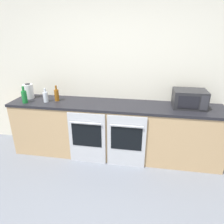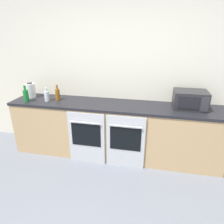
{
  "view_description": "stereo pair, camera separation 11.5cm",
  "coord_description": "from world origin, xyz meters",
  "px_view_note": "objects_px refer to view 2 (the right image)",
  "views": [
    {
      "loc": [
        0.45,
        -1.15,
        1.95
      ],
      "look_at": [
        -0.03,
        1.73,
        0.76
      ],
      "focal_mm": 32.0,
      "sensor_mm": 36.0,
      "label": 1
    },
    {
      "loc": [
        0.56,
        -1.12,
        1.95
      ],
      "look_at": [
        -0.03,
        1.73,
        0.76
      ],
      "focal_mm": 32.0,
      "sensor_mm": 36.0,
      "label": 2
    }
  ],
  "objects_px": {
    "oven_left": "(87,138)",
    "bottle_clear": "(47,96)",
    "microwave": "(190,100)",
    "bottle_amber": "(58,94)",
    "oven_right": "(125,142)",
    "bottle_green": "(26,95)",
    "kettle": "(31,90)"
  },
  "relations": [
    {
      "from": "microwave",
      "to": "kettle",
      "type": "height_order",
      "value": "microwave"
    },
    {
      "from": "bottle_amber",
      "to": "bottle_clear",
      "type": "bearing_deg",
      "value": -152.35
    },
    {
      "from": "bottle_clear",
      "to": "bottle_amber",
      "type": "bearing_deg",
      "value": 27.65
    },
    {
      "from": "bottle_amber",
      "to": "bottle_clear",
      "type": "relative_size",
      "value": 1.14
    },
    {
      "from": "bottle_amber",
      "to": "oven_right",
      "type": "bearing_deg",
      "value": -15.13
    },
    {
      "from": "oven_left",
      "to": "bottle_clear",
      "type": "height_order",
      "value": "bottle_clear"
    },
    {
      "from": "bottle_green",
      "to": "bottle_clear",
      "type": "relative_size",
      "value": 1.19
    },
    {
      "from": "microwave",
      "to": "bottle_clear",
      "type": "bearing_deg",
      "value": -176.88
    },
    {
      "from": "bottle_amber",
      "to": "kettle",
      "type": "xyz_separation_m",
      "value": [
        -0.52,
        0.05,
        0.02
      ]
    },
    {
      "from": "bottle_amber",
      "to": "kettle",
      "type": "relative_size",
      "value": 1.02
    },
    {
      "from": "oven_left",
      "to": "microwave",
      "type": "xyz_separation_m",
      "value": [
        1.48,
        0.36,
        0.6
      ]
    },
    {
      "from": "bottle_clear",
      "to": "bottle_green",
      "type": "bearing_deg",
      "value": -162.26
    },
    {
      "from": "oven_right",
      "to": "microwave",
      "type": "distance_m",
      "value": 1.12
    },
    {
      "from": "oven_right",
      "to": "bottle_green",
      "type": "bearing_deg",
      "value": 175.08
    },
    {
      "from": "microwave",
      "to": "kettle",
      "type": "distance_m",
      "value": 2.57
    },
    {
      "from": "bottle_amber",
      "to": "bottle_green",
      "type": "height_order",
      "value": "bottle_green"
    },
    {
      "from": "oven_left",
      "to": "oven_right",
      "type": "height_order",
      "value": "same"
    },
    {
      "from": "bottle_clear",
      "to": "kettle",
      "type": "relative_size",
      "value": 0.9
    },
    {
      "from": "oven_right",
      "to": "bottle_green",
      "type": "height_order",
      "value": "bottle_green"
    },
    {
      "from": "kettle",
      "to": "bottle_amber",
      "type": "bearing_deg",
      "value": -5.65
    },
    {
      "from": "microwave",
      "to": "bottle_amber",
      "type": "distance_m",
      "value": 2.05
    },
    {
      "from": "microwave",
      "to": "bottle_amber",
      "type": "relative_size",
      "value": 1.84
    },
    {
      "from": "oven_right",
      "to": "kettle",
      "type": "distance_m",
      "value": 1.83
    },
    {
      "from": "bottle_amber",
      "to": "bottle_clear",
      "type": "xyz_separation_m",
      "value": [
        -0.15,
        -0.08,
        -0.01
      ]
    },
    {
      "from": "bottle_green",
      "to": "kettle",
      "type": "relative_size",
      "value": 1.07
    },
    {
      "from": "bottle_amber",
      "to": "kettle",
      "type": "height_order",
      "value": "bottle_amber"
    },
    {
      "from": "bottle_amber",
      "to": "bottle_clear",
      "type": "distance_m",
      "value": 0.17
    },
    {
      "from": "bottle_clear",
      "to": "microwave",
      "type": "bearing_deg",
      "value": 3.12
    },
    {
      "from": "oven_right",
      "to": "microwave",
      "type": "bearing_deg",
      "value": 22.19
    },
    {
      "from": "oven_left",
      "to": "oven_right",
      "type": "relative_size",
      "value": 1.0
    },
    {
      "from": "oven_right",
      "to": "bottle_amber",
      "type": "height_order",
      "value": "bottle_amber"
    },
    {
      "from": "microwave",
      "to": "kettle",
      "type": "xyz_separation_m",
      "value": [
        -2.57,
        0.01,
        -0.01
      ]
    }
  ]
}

